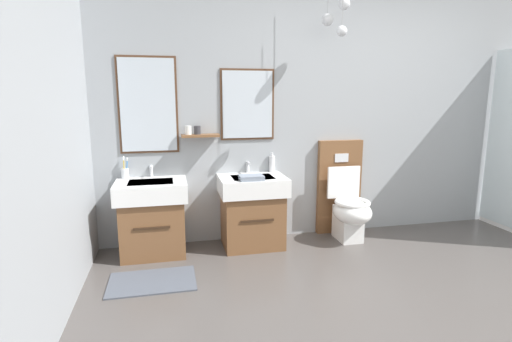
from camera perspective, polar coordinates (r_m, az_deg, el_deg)
The scene contains 11 objects.
ground_plane at distance 3.19m, azimuth 28.62°, elevation -18.87°, with size 6.71×5.08×0.10m, color #4C4744.
wall_back at distance 4.36m, azimuth 13.67°, elevation 9.27°, with size 5.51×0.65×2.72m.
bath_mat at distance 3.37m, azimuth -14.74°, elevation -15.17°, with size 0.68×0.44×0.01m, color #474C56.
vanity_sink_left at distance 3.80m, azimuth -14.70°, elevation -6.25°, with size 0.64×0.51×0.70m.
tap_on_left_sink at distance 3.89m, azimuth -14.89°, elevation 0.19°, with size 0.03×0.13×0.11m.
vanity_sink_right at distance 3.87m, azimuth -0.57°, elevation -5.55°, with size 0.64×0.51×0.70m.
tap_on_right_sink at distance 3.96m, azimuth -1.15°, elevation 0.75°, with size 0.03×0.13×0.11m.
toilet at distance 4.20m, azimuth 12.77°, elevation -4.41°, with size 0.48×0.62×1.00m.
toothbrush_cup at distance 3.90m, azimuth -18.38°, elevation -0.18°, with size 0.07×0.07×0.21m.
soap_dispenser at distance 4.02m, azimuth 2.33°, elevation 1.09°, with size 0.06×0.06×0.20m.
folded_hand_towel at distance 3.63m, azimuth -0.68°, elevation -0.97°, with size 0.22×0.16×0.04m, color gray.
Camera 1 is at (-1.94, -2.03, 1.46)m, focal length 27.71 mm.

